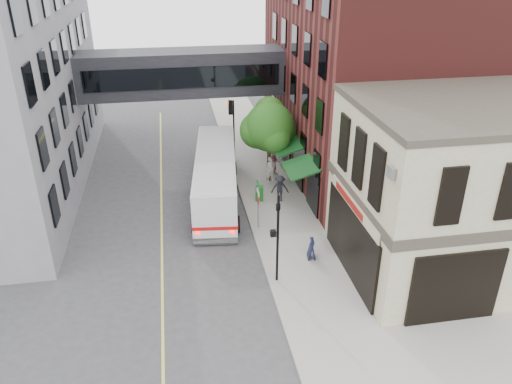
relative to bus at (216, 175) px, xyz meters
name	(u,v)px	position (x,y,z in m)	size (l,w,h in m)	color
ground	(277,310)	(1.54, -11.10, -1.66)	(120.00, 120.00, 0.00)	#38383A
sidewalk_main	(263,175)	(3.54, 2.90, -1.59)	(4.00, 60.00, 0.15)	gray
corner_building	(458,190)	(10.51, -9.10, 2.55)	(10.19, 8.12, 8.45)	tan
brick_building	(377,68)	(11.52, 3.89, 5.33)	(13.76, 18.00, 14.00)	#4F1B18
skyway_bridge	(182,73)	(-1.46, 6.90, 4.84)	(14.00, 3.18, 3.00)	black
traffic_signal_near	(277,229)	(1.90, -9.10, 1.32)	(0.44, 0.22, 4.60)	black
traffic_signal_far	(232,118)	(1.80, 5.90, 1.68)	(0.53, 0.28, 4.50)	black
street_sign_pole	(258,199)	(1.93, -4.10, 0.27)	(0.08, 0.75, 3.00)	gray
street_tree	(269,126)	(3.73, 2.12, 2.25)	(3.80, 3.20, 5.60)	#382619
lane_marking	(161,212)	(-3.46, -1.10, -1.66)	(0.12, 40.00, 0.01)	#D8CC4C
bus	(216,175)	(0.00, 0.00, 0.00)	(3.68, 11.22, 2.96)	silver
pedestrian_a	(271,169)	(3.82, 1.72, -0.63)	(0.64, 0.42, 1.76)	white
pedestrian_b	(275,163)	(4.32, 2.83, -0.66)	(0.82, 0.64, 1.70)	pink
pedestrian_c	(280,188)	(3.82, -1.16, -0.65)	(1.11, 0.64, 1.71)	black
newspaper_box	(259,193)	(2.60, -0.83, -1.04)	(0.48, 0.42, 0.95)	#16621B
sandwich_board	(312,249)	(4.06, -7.57, -0.98)	(0.38, 0.59, 1.06)	black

